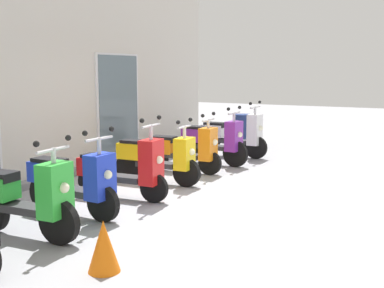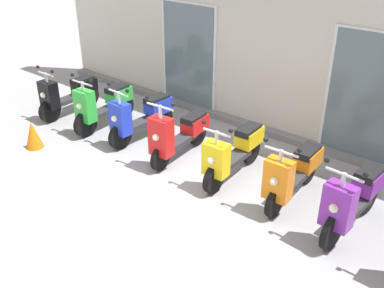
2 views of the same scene
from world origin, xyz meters
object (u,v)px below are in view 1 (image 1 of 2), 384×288
at_px(scooter_green, 25,197).
at_px(scooter_orange, 184,149).
at_px(trash_bin, 243,130).
at_px(scooter_yellow, 157,157).
at_px(scooter_purple, 214,140).
at_px(scooter_blue, 73,180).
at_px(scooter_white, 234,134).
at_px(scooter_red, 124,168).
at_px(traffic_cone, 104,246).

xyz_separation_m(scooter_green, scooter_orange, (4.15, 0.14, -0.03)).
relative_size(scooter_orange, trash_bin, 1.92).
xyz_separation_m(scooter_yellow, scooter_orange, (1.05, 0.03, -0.00)).
relative_size(scooter_green, scooter_purple, 0.97).
height_order(scooter_yellow, scooter_purple, scooter_purple).
relative_size(scooter_green, scooter_blue, 0.99).
distance_m(scooter_orange, scooter_white, 2.01).
distance_m(scooter_red, scooter_orange, 2.17).
height_order(scooter_red, scooter_yellow, scooter_red).
relative_size(scooter_blue, scooter_red, 1.01).
xyz_separation_m(scooter_orange, scooter_white, (2.00, -0.19, 0.05)).
bearing_deg(scooter_blue, scooter_green, -173.60).
distance_m(scooter_orange, scooter_purple, 0.99).
relative_size(scooter_blue, scooter_purple, 0.98).
height_order(scooter_orange, scooter_white, scooter_white).
height_order(scooter_green, scooter_white, scooter_white).
height_order(scooter_orange, scooter_purple, scooter_purple).
bearing_deg(scooter_yellow, trash_bin, 3.43).
bearing_deg(scooter_blue, traffic_cone, -130.58).
bearing_deg(scooter_blue, scooter_red, -5.30).
xyz_separation_m(scooter_green, trash_bin, (7.76, 0.38, -0.09)).
distance_m(scooter_yellow, traffic_cone, 3.77).
xyz_separation_m(scooter_blue, scooter_orange, (3.19, 0.03, -0.03)).
bearing_deg(scooter_green, scooter_red, 0.32).
bearing_deg(traffic_cone, scooter_white, 11.80).
xyz_separation_m(scooter_blue, scooter_white, (5.20, -0.16, 0.03)).
relative_size(scooter_blue, traffic_cone, 3.03).
xyz_separation_m(scooter_orange, trash_bin, (3.62, 0.25, -0.05)).
xyz_separation_m(scooter_purple, traffic_cone, (-5.47, -1.38, -0.25)).
distance_m(scooter_red, traffic_cone, 2.74).
xyz_separation_m(scooter_red, trash_bin, (5.78, 0.37, -0.07)).
distance_m(scooter_red, scooter_yellow, 1.12).
height_order(scooter_red, scooter_purple, scooter_red).
bearing_deg(scooter_red, scooter_blue, 174.70).
distance_m(scooter_purple, scooter_white, 1.03).
relative_size(scooter_white, traffic_cone, 3.20).
distance_m(scooter_blue, trash_bin, 6.82).
xyz_separation_m(scooter_red, traffic_cone, (-2.33, -1.42, -0.22)).
xyz_separation_m(scooter_blue, trash_bin, (6.81, 0.28, -0.08)).
relative_size(scooter_red, trash_bin, 1.91).
relative_size(scooter_orange, scooter_white, 0.95).
distance_m(scooter_blue, traffic_cone, 2.01).
bearing_deg(scooter_blue, scooter_white, -1.76).
bearing_deg(scooter_orange, traffic_cone, -161.01).
bearing_deg(scooter_white, scooter_yellow, 177.04).
bearing_deg(trash_bin, scooter_white, -164.85).
bearing_deg(scooter_white, trash_bin, 15.15).
relative_size(scooter_orange, traffic_cone, 3.04).
distance_m(scooter_blue, scooter_yellow, 2.14).
xyz_separation_m(scooter_green, scooter_purple, (5.12, -0.03, 0.01)).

